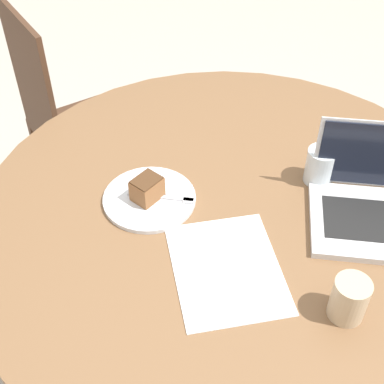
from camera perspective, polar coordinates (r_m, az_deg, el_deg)
The scene contains 10 objects.
ground_plane at distance 1.97m, azimuth 3.32°, elevation -17.62°, with size 12.00×12.00×0.00m, color #B7AD9E.
dining_table at distance 1.44m, azimuth 4.33°, elevation -5.11°, with size 1.32×1.32×0.77m.
chair at distance 2.12m, azimuth -12.37°, elevation 6.94°, with size 0.58×0.58×0.98m.
paper_document at distance 1.22m, azimuth 3.71°, elevation -8.14°, with size 0.34×0.29×0.00m.
plate at distance 1.36m, azimuth -4.56°, elevation -0.71°, with size 0.24×0.24×0.01m.
cake_slice at distance 1.34m, azimuth -4.82°, elevation 0.35°, with size 0.09×0.09×0.06m.
fork at distance 1.35m, azimuth -2.58°, elevation -0.60°, with size 0.05×0.17×0.00m.
coffee_glass at distance 1.15m, azimuth 16.42°, elevation -10.91°, with size 0.08×0.08×0.10m.
water_glass at distance 1.43m, azimuth 13.53°, elevation 2.71°, with size 0.08×0.08×0.10m.
laptop at distance 1.38m, azimuth 19.64°, elevation -1.53°, with size 0.30×0.37×0.22m.
Camera 1 is at (0.96, -0.11, 1.71)m, focal length 50.00 mm.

